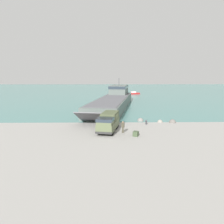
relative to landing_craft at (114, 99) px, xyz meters
name	(u,v)px	position (x,y,z in m)	size (l,w,h in m)	color
ground_plane	(115,129)	(-0.72, -27.53, -1.97)	(240.00, 240.00, 0.00)	gray
water_surface	(110,90)	(-0.72, 67.55, -1.96)	(240.00, 180.00, 0.01)	#477F7A
landing_craft	(114,99)	(0.00, 0.00, 0.00)	(14.23, 44.26, 7.90)	#56605B
military_truck	(108,122)	(-1.77, -28.79, -0.44)	(3.83, 7.43, 2.83)	#566042
soldier_on_ramp	(123,126)	(0.43, -30.06, -0.91)	(0.50, 0.44, 1.81)	#4C4738
moored_boat_a	(133,93)	(9.73, 39.77, -1.53)	(7.30, 4.28, 1.32)	#B22323
mooring_bollard	(146,122)	(5.04, -24.22, -1.54)	(0.33, 0.33, 0.79)	#333338
cargo_crate	(136,134)	(2.20, -31.88, -1.61)	(0.71, 0.85, 0.71)	#3D4C33
shoreline_rock_a	(172,123)	(10.23, -22.82, -1.97)	(1.28, 1.28, 1.28)	#66605B
shoreline_rock_b	(140,121)	(4.43, -21.31, -1.97)	(1.21, 1.21, 1.21)	gray
shoreline_rock_c	(160,122)	(7.98, -22.42, -1.97)	(0.99, 0.99, 0.99)	gray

